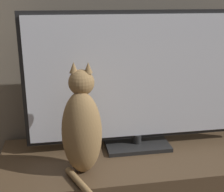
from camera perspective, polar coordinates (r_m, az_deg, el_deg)
The scene contains 2 objects.
tv at distance 1.50m, azimuth 4.85°, elevation 2.68°, with size 1.09×0.19×0.68m.
cat at distance 1.33m, azimuth -5.52°, elevation -5.80°, with size 0.20×0.31×0.48m.
Camera 1 is at (-0.39, -0.40, 1.29)m, focal length 50.00 mm.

